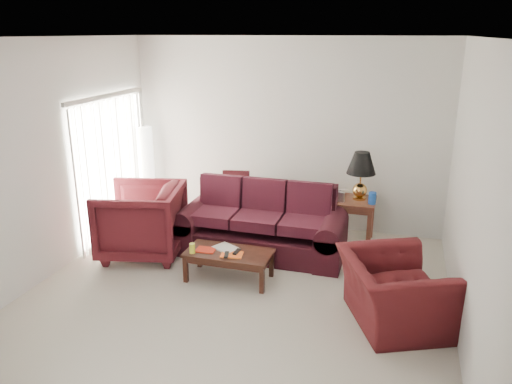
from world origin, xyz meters
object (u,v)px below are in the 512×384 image
at_px(coffee_table, 229,265).
at_px(armchair_right, 393,292).
at_px(sofa, 260,221).
at_px(armchair_left, 141,221).
at_px(floor_lamp, 148,172).
at_px(end_table, 353,221).

bearing_deg(coffee_table, armchair_right, 8.79).
distance_m(sofa, armchair_left, 1.68).
xyz_separation_m(armchair_left, coffee_table, (1.44, -0.37, -0.32)).
relative_size(floor_lamp, armchair_right, 1.37).
xyz_separation_m(armchair_right, coffee_table, (-2.04, 0.44, -0.18)).
xyz_separation_m(sofa, armchair_left, (-1.59, -0.53, 0.02)).
distance_m(end_table, armchair_right, 2.23).
xyz_separation_m(end_table, floor_lamp, (-3.50, 0.15, 0.45)).
bearing_deg(floor_lamp, armchair_right, -28.85).
bearing_deg(end_table, armchair_left, -154.87).
bearing_deg(armchair_right, coffee_table, 53.80).
relative_size(sofa, armchair_left, 2.12).
height_order(armchair_left, coffee_table, armchair_left).
bearing_deg(end_table, floor_lamp, 177.52).
height_order(sofa, armchair_right, sofa).
distance_m(sofa, coffee_table, 0.96).
bearing_deg(sofa, armchair_left, -161.83).
distance_m(sofa, floor_lamp, 2.47).
xyz_separation_m(floor_lamp, coffee_table, (2.11, -1.85, -0.59)).
xyz_separation_m(sofa, armchair_right, (1.89, -1.34, -0.12)).
distance_m(armchair_left, armchair_right, 3.57).
distance_m(end_table, floor_lamp, 3.54).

